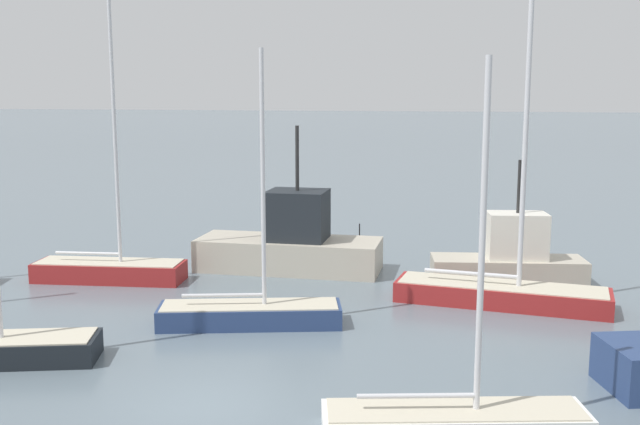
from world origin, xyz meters
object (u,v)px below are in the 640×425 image
object	(u,v)px
sailboat_0	(110,267)
sailboat_5	(250,311)
sailboat_1	(502,290)
fishing_boat_3	(511,258)
fishing_boat_0	(291,244)
channel_buoy_1	(359,248)
sailboat_2	(455,413)

from	to	relation	value
sailboat_0	sailboat_5	xyz separation A→B (m)	(7.38, -4.13, -0.09)
sailboat_1	fishing_boat_3	world-z (taller)	sailboat_1
fishing_boat_0	channel_buoy_1	distance (m)	4.52
sailboat_1	channel_buoy_1	bearing A→B (deg)	137.80
sailboat_5	fishing_boat_0	xyz separation A→B (m)	(-0.73, 7.58, 0.68)
fishing_boat_3	fishing_boat_0	bearing A→B (deg)	170.80
sailboat_2	channel_buoy_1	bearing A→B (deg)	92.37
sailboat_1	sailboat_0	bearing A→B (deg)	-173.86
fishing_boat_0	fishing_boat_3	world-z (taller)	fishing_boat_0
sailboat_0	fishing_boat_0	bearing A→B (deg)	19.99
sailboat_2	channel_buoy_1	xyz separation A→B (m)	(-5.38, 17.47, -0.12)
sailboat_5	channel_buoy_1	bearing A→B (deg)	66.16
sailboat_1	sailboat_2	distance (m)	10.43
sailboat_2	sailboat_5	bearing A→B (deg)	123.91
fishing_boat_0	sailboat_2	bearing A→B (deg)	-62.43
fishing_boat_0	fishing_boat_3	xyz separation A→B (m)	(9.08, 0.11, -0.16)
sailboat_1	sailboat_5	distance (m)	9.06
sailboat_0	channel_buoy_1	size ratio (longest dim) A/B	8.11
sailboat_2	sailboat_5	size ratio (longest dim) A/B	0.93
fishing_boat_0	channel_buoy_1	xyz separation A→B (m)	(2.26, 3.81, -0.86)
sailboat_2	sailboat_5	world-z (taller)	sailboat_5
sailboat_0	sailboat_1	bearing A→B (deg)	-6.85
sailboat_1	sailboat_2	xyz separation A→B (m)	(-1.08, -10.37, -0.15)
sailboat_1	channel_buoy_1	distance (m)	9.60
sailboat_1	sailboat_5	size ratio (longest dim) A/B	1.28
sailboat_0	sailboat_5	distance (m)	8.45
sailboat_5	fishing_boat_0	bearing A→B (deg)	79.34
channel_buoy_1	fishing_boat_3	bearing A→B (deg)	-28.54
sailboat_0	sailboat_2	world-z (taller)	sailboat_0
fishing_boat_3	channel_buoy_1	size ratio (longest dim) A/B	4.31
sailboat_1	fishing_boat_0	xyz separation A→B (m)	(-8.72, 3.29, 0.59)
sailboat_2	fishing_boat_3	xyz separation A→B (m)	(1.44, 13.76, 0.58)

